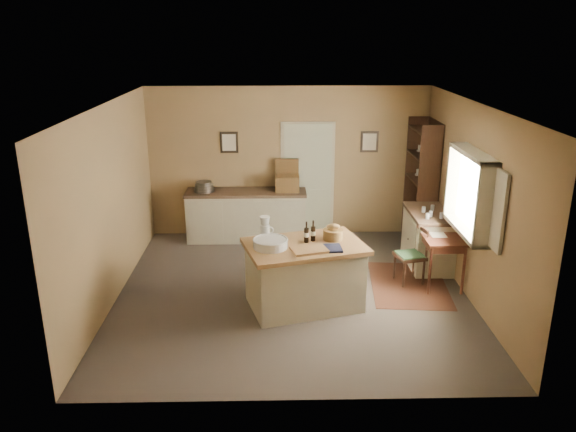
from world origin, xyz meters
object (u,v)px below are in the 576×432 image
sideboard (247,213)px  right_cabinet (428,238)px  desk_chair (410,256)px  shelving_unit (424,183)px  work_island (304,274)px  writing_desk (440,240)px

sideboard → right_cabinet: (2.95, -1.27, -0.02)m
desk_chair → shelving_unit: 1.92m
right_cabinet → shelving_unit: 1.25m
desk_chair → right_cabinet: (0.44, 0.63, 0.04)m
work_island → shelving_unit: shelving_unit is taller
writing_desk → desk_chair: 0.50m
desk_chair → writing_desk: bearing=-13.5°
work_island → sideboard: (-0.90, 2.62, -0.00)m
writing_desk → sideboard: bearing=147.2°
sideboard → writing_desk: size_ratio=2.32×
work_island → sideboard: work_island is taller
sideboard → shelving_unit: (3.11, -0.20, 0.60)m
sideboard → writing_desk: 3.51m
work_island → sideboard: 2.77m
writing_desk → desk_chair: bearing=-179.9°
desk_chair → shelving_unit: bearing=57.3°
sideboard → writing_desk: bearing=-32.8°
work_island → sideboard: size_ratio=0.83×
desk_chair → shelving_unit: shelving_unit is taller
sideboard → shelving_unit: size_ratio=0.99×
sideboard → shelving_unit: 3.17m
writing_desk → shelving_unit: (0.16, 1.70, 0.41)m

